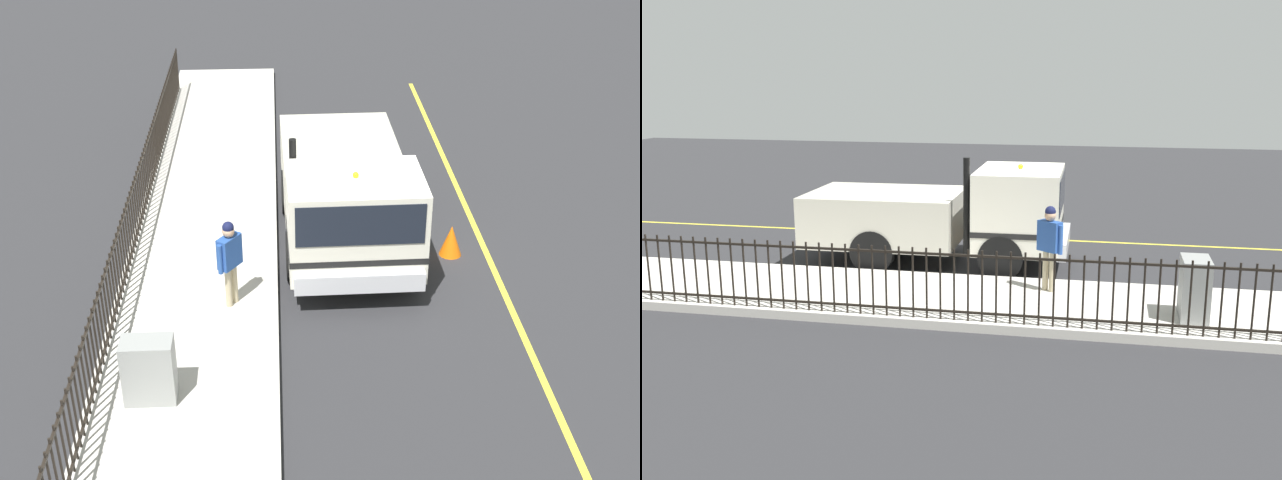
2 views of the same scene
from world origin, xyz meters
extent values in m
plane|color=#2B2B2D|center=(0.00, 0.00, 0.00)|extent=(54.18, 54.18, 0.00)
cube|color=beige|center=(3.38, 0.00, 0.08)|extent=(2.98, 24.63, 0.17)
cube|color=yellow|center=(-2.37, 0.00, 0.00)|extent=(0.12, 22.16, 0.01)
cube|color=silver|center=(0.44, 0.47, 1.35)|extent=(2.50, 1.87, 1.74)
cube|color=black|center=(0.44, 0.47, 1.74)|extent=(2.31, 1.91, 0.77)
cube|color=beige|center=(0.49, -2.62, 1.05)|extent=(2.53, 3.48, 1.14)
cube|color=silver|center=(0.42, 1.47, 0.63)|extent=(2.35, 0.24, 0.36)
cube|color=black|center=(0.44, 0.47, 0.97)|extent=(2.53, 1.89, 0.12)
cylinder|color=black|center=(-0.67, 0.18, 0.48)|extent=(0.32, 0.96, 0.96)
cylinder|color=black|center=(1.56, 0.22, 0.48)|extent=(0.32, 0.96, 0.96)
cylinder|color=black|center=(-0.62, -2.64, 0.48)|extent=(0.32, 0.96, 0.96)
cylinder|color=black|center=(1.61, -2.60, 0.48)|extent=(0.32, 0.96, 0.96)
sphere|color=orange|center=(0.44, 0.47, 2.27)|extent=(0.12, 0.12, 0.12)
cylinder|color=black|center=(1.54, -0.52, 1.53)|extent=(0.14, 0.14, 2.09)
cube|color=#264C99|center=(2.71, 1.32, 1.25)|extent=(0.45, 0.51, 0.59)
sphere|color=tan|center=(2.71, 1.32, 1.65)|extent=(0.22, 0.22, 0.22)
sphere|color=#14193F|center=(2.71, 1.32, 1.73)|extent=(0.21, 0.21, 0.21)
cylinder|color=tan|center=(2.76, 1.39, 0.56)|extent=(0.12, 0.12, 0.79)
cylinder|color=tan|center=(2.66, 1.25, 0.56)|extent=(0.12, 0.12, 0.79)
cylinder|color=#264C99|center=(2.87, 1.54, 1.22)|extent=(0.09, 0.09, 0.56)
cylinder|color=#264C99|center=(2.56, 1.11, 1.22)|extent=(0.09, 0.09, 0.56)
cylinder|color=black|center=(4.74, -10.47, 0.79)|extent=(0.04, 0.04, 1.25)
cylinder|color=black|center=(4.74, -10.23, 0.79)|extent=(0.04, 0.04, 1.25)
cylinder|color=black|center=(4.74, -9.98, 0.79)|extent=(0.04, 0.04, 1.25)
cylinder|color=black|center=(4.74, -9.74, 0.79)|extent=(0.04, 0.04, 1.25)
cylinder|color=black|center=(4.74, -9.50, 0.79)|extent=(0.04, 0.04, 1.25)
cylinder|color=black|center=(4.74, -9.26, 0.79)|extent=(0.04, 0.04, 1.25)
cylinder|color=black|center=(4.74, -9.02, 0.79)|extent=(0.04, 0.04, 1.25)
cylinder|color=black|center=(4.74, -8.78, 0.79)|extent=(0.04, 0.04, 1.25)
cylinder|color=black|center=(4.74, -8.54, 0.79)|extent=(0.04, 0.04, 1.25)
cylinder|color=black|center=(4.74, -8.30, 0.79)|extent=(0.04, 0.04, 1.25)
cylinder|color=black|center=(4.74, -8.06, 0.79)|extent=(0.04, 0.04, 1.25)
cylinder|color=black|center=(4.74, -7.82, 0.79)|extent=(0.04, 0.04, 1.25)
cylinder|color=black|center=(4.74, -7.58, 0.79)|extent=(0.04, 0.04, 1.25)
cylinder|color=black|center=(4.74, -7.34, 0.79)|extent=(0.04, 0.04, 1.25)
cylinder|color=black|center=(4.74, -7.10, 0.79)|extent=(0.04, 0.04, 1.25)
cylinder|color=black|center=(4.74, -6.86, 0.79)|extent=(0.04, 0.04, 1.25)
cylinder|color=black|center=(4.74, -6.62, 0.79)|extent=(0.04, 0.04, 1.25)
cylinder|color=black|center=(4.74, -6.38, 0.79)|extent=(0.04, 0.04, 1.25)
cylinder|color=black|center=(4.74, -6.14, 0.79)|extent=(0.04, 0.04, 1.25)
cylinder|color=black|center=(4.74, -5.89, 0.79)|extent=(0.04, 0.04, 1.25)
cylinder|color=black|center=(4.74, -5.65, 0.79)|extent=(0.04, 0.04, 1.25)
cylinder|color=black|center=(4.74, -5.41, 0.79)|extent=(0.04, 0.04, 1.25)
cylinder|color=black|center=(4.74, -5.17, 0.79)|extent=(0.04, 0.04, 1.25)
cylinder|color=black|center=(4.74, -4.93, 0.79)|extent=(0.04, 0.04, 1.25)
cylinder|color=black|center=(4.74, -4.69, 0.79)|extent=(0.04, 0.04, 1.25)
cylinder|color=black|center=(4.74, -4.45, 0.79)|extent=(0.04, 0.04, 1.25)
cylinder|color=black|center=(4.74, -4.21, 0.79)|extent=(0.04, 0.04, 1.25)
cylinder|color=black|center=(4.74, -3.97, 0.79)|extent=(0.04, 0.04, 1.25)
cylinder|color=black|center=(4.74, -3.73, 0.79)|extent=(0.04, 0.04, 1.25)
cylinder|color=black|center=(4.74, -3.49, 0.79)|extent=(0.04, 0.04, 1.25)
cylinder|color=black|center=(4.74, -3.25, 0.79)|extent=(0.04, 0.04, 1.25)
cylinder|color=black|center=(4.74, -3.01, 0.79)|extent=(0.04, 0.04, 1.25)
cylinder|color=black|center=(4.74, -2.77, 0.79)|extent=(0.04, 0.04, 1.25)
cylinder|color=black|center=(4.74, -2.53, 0.79)|extent=(0.04, 0.04, 1.25)
cylinder|color=black|center=(4.74, -2.29, 0.79)|extent=(0.04, 0.04, 1.25)
cylinder|color=black|center=(4.74, -2.05, 0.79)|extent=(0.04, 0.04, 1.25)
cylinder|color=black|center=(4.74, -1.80, 0.79)|extent=(0.04, 0.04, 1.25)
cylinder|color=black|center=(4.74, -1.56, 0.79)|extent=(0.04, 0.04, 1.25)
cylinder|color=black|center=(4.74, -1.32, 0.79)|extent=(0.04, 0.04, 1.25)
cylinder|color=black|center=(4.74, -1.08, 0.79)|extent=(0.04, 0.04, 1.25)
cylinder|color=black|center=(4.74, -0.84, 0.79)|extent=(0.04, 0.04, 1.25)
cylinder|color=black|center=(4.74, -0.60, 0.79)|extent=(0.04, 0.04, 1.25)
cylinder|color=black|center=(4.74, -0.36, 0.79)|extent=(0.04, 0.04, 1.25)
cylinder|color=black|center=(4.74, -0.12, 0.79)|extent=(0.04, 0.04, 1.25)
cylinder|color=black|center=(4.74, 0.12, 0.79)|extent=(0.04, 0.04, 1.25)
cylinder|color=black|center=(4.74, 0.36, 0.79)|extent=(0.04, 0.04, 1.25)
cylinder|color=black|center=(4.74, 0.60, 0.79)|extent=(0.04, 0.04, 1.25)
cylinder|color=black|center=(4.74, 0.84, 0.79)|extent=(0.04, 0.04, 1.25)
cylinder|color=black|center=(4.74, 1.08, 0.79)|extent=(0.04, 0.04, 1.25)
cylinder|color=black|center=(4.74, 1.32, 0.79)|extent=(0.04, 0.04, 1.25)
cylinder|color=black|center=(4.74, 1.56, 0.79)|extent=(0.04, 0.04, 1.25)
cylinder|color=black|center=(4.74, 1.80, 0.79)|extent=(0.04, 0.04, 1.25)
cylinder|color=black|center=(4.74, 2.05, 0.79)|extent=(0.04, 0.04, 1.25)
cylinder|color=black|center=(4.74, 2.29, 0.79)|extent=(0.04, 0.04, 1.25)
cylinder|color=black|center=(4.74, 2.53, 0.79)|extent=(0.04, 0.04, 1.25)
cylinder|color=black|center=(4.74, 2.77, 0.79)|extent=(0.04, 0.04, 1.25)
cylinder|color=black|center=(4.74, 3.01, 0.79)|extent=(0.04, 0.04, 1.25)
cylinder|color=black|center=(4.74, 3.25, 0.79)|extent=(0.04, 0.04, 1.25)
cylinder|color=black|center=(4.74, 3.49, 0.79)|extent=(0.04, 0.04, 1.25)
cylinder|color=black|center=(4.74, 3.73, 0.79)|extent=(0.04, 0.04, 1.25)
cylinder|color=black|center=(4.74, 3.97, 0.79)|extent=(0.04, 0.04, 1.25)
cylinder|color=black|center=(4.74, 4.21, 0.79)|extent=(0.04, 0.04, 1.25)
cylinder|color=black|center=(4.74, 4.45, 0.79)|extent=(0.04, 0.04, 1.25)
cylinder|color=black|center=(4.74, 4.69, 0.79)|extent=(0.04, 0.04, 1.25)
cylinder|color=black|center=(4.74, 4.93, 0.79)|extent=(0.04, 0.04, 1.25)
cylinder|color=black|center=(4.74, 5.17, 0.79)|extent=(0.04, 0.04, 1.25)
cylinder|color=black|center=(4.74, 5.41, 0.79)|extent=(0.04, 0.04, 1.25)
cylinder|color=black|center=(4.74, 5.65, 0.79)|extent=(0.04, 0.04, 1.25)
cylinder|color=black|center=(4.74, 5.89, 0.79)|extent=(0.04, 0.04, 1.25)
cylinder|color=black|center=(4.74, 6.14, 0.79)|extent=(0.04, 0.04, 1.25)
cube|color=black|center=(4.74, 0.00, 1.32)|extent=(0.04, 20.93, 0.04)
cube|color=black|center=(4.74, 0.00, 0.32)|extent=(0.04, 20.93, 0.04)
cube|color=gray|center=(3.85, 3.90, 0.70)|extent=(0.79, 0.47, 1.07)
cone|color=orange|center=(-1.62, -0.51, 0.32)|extent=(0.45, 0.45, 0.64)
camera|label=1|loc=(1.82, 14.27, 8.68)|focal=47.78mm
camera|label=2|loc=(16.32, 2.33, 4.34)|focal=40.87mm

